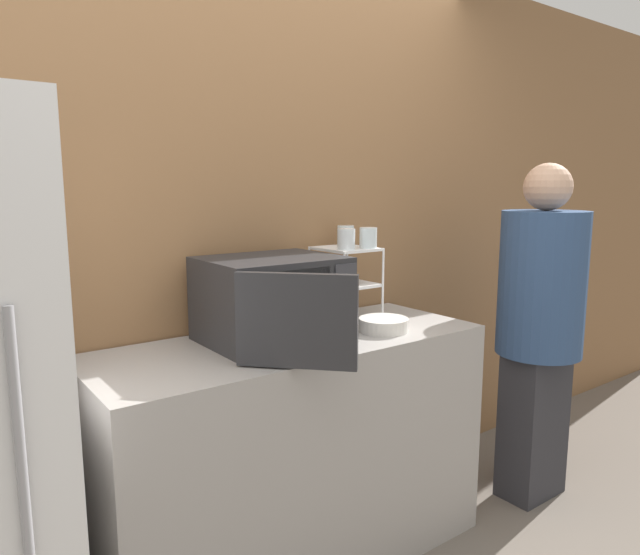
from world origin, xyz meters
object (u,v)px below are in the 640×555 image
dish_rack (346,268)px  glass_back_right (346,235)px  person (540,318)px  glass_front_left (346,239)px  glass_front_right (368,238)px  microwave (273,300)px  bowl (383,325)px

dish_rack → glass_back_right: glass_back_right is taller
dish_rack → person: person is taller
glass_front_left → dish_rack: bearing=51.4°
glass_front_left → glass_front_right: same height
microwave → glass_front_right: glass_front_right is taller
glass_front_right → person: size_ratio=0.05×
dish_rack → bowl: dish_rack is taller
bowl → glass_back_right: bearing=79.7°
bowl → person: person is taller
dish_rack → microwave: bearing=-166.4°
glass_front_left → microwave: bearing=-175.2°
glass_front_right → bowl: 0.39m
microwave → glass_back_right: 0.58m
glass_back_right → person: 1.02m
person → glass_front_right: bearing=157.3°
dish_rack → glass_front_left: glass_front_left is taller
glass_front_right → microwave: bearing=-176.6°
microwave → glass_front_right: 0.55m
dish_rack → bowl: bearing=-89.2°
glass_back_right → bowl: (-0.06, -0.32, -0.34)m
microwave → glass_front_left: glass_front_left is taller
glass_front_left → glass_back_right: (0.12, 0.15, 0.00)m
glass_front_right → bowl: (-0.06, -0.17, -0.34)m
glass_back_right → bowl: 0.48m
glass_front_right → person: person is taller
dish_rack → glass_front_right: 0.17m
glass_front_left → glass_front_right: size_ratio=1.00×
bowl → person: size_ratio=0.13×
glass_front_left → glass_front_right: bearing=-1.2°
microwave → dish_rack: 0.46m
microwave → glass_front_left: 0.44m
glass_front_right → person: bearing=-22.7°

